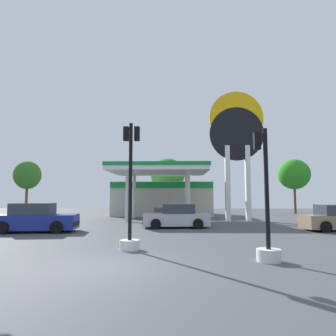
{
  "coord_description": "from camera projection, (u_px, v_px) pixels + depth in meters",
  "views": [
    {
      "loc": [
        2.0,
        -8.82,
        2.01
      ],
      "look_at": [
        1.25,
        15.69,
        4.38
      ],
      "focal_mm": 32.27,
      "sensor_mm": 36.0,
      "label": 1
    }
  ],
  "objects": [
    {
      "name": "tree_0",
      "position": [
        27.0,
        175.0,
        37.63
      ],
      "size": [
        3.29,
        3.29,
        6.5
      ],
      "color": "brown",
      "rests_on": "ground"
    },
    {
      "name": "car_1",
      "position": [
        176.0,
        217.0,
        19.94
      ],
      "size": [
        4.46,
        2.25,
        1.55
      ],
      "color": "black",
      "rests_on": "ground"
    },
    {
      "name": "station_pole_sign",
      "position": [
        237.0,
        138.0,
        26.6
      ],
      "size": [
        4.76,
        0.56,
        11.39
      ],
      "color": "white",
      "rests_on": "ground"
    },
    {
      "name": "car_0",
      "position": [
        35.0,
        219.0,
        17.47
      ],
      "size": [
        4.84,
        2.58,
        1.66
      ],
      "color": "black",
      "rests_on": "ground"
    },
    {
      "name": "ground_plane",
      "position": [
        108.0,
        267.0,
        8.64
      ],
      "size": [
        90.0,
        90.0,
        0.0
      ],
      "primitive_type": "plane",
      "color": "#47474C",
      "rests_on": "ground"
    },
    {
      "name": "traffic_signal_0",
      "position": [
        267.0,
        227.0,
        9.54
      ],
      "size": [
        0.75,
        0.75,
        4.24
      ],
      "color": "silver",
      "rests_on": "ground"
    },
    {
      "name": "tree_2",
      "position": [
        294.0,
        174.0,
        37.16
      ],
      "size": [
        3.84,
        3.84,
        6.66
      ],
      "color": "brown",
      "rests_on": "ground"
    },
    {
      "name": "gas_station",
      "position": [
        163.0,
        196.0,
        33.44
      ],
      "size": [
        10.67,
        14.59,
        4.83
      ],
      "color": "beige",
      "rests_on": "ground"
    },
    {
      "name": "tree_1",
      "position": [
        168.0,
        174.0,
        39.46
      ],
      "size": [
        4.53,
        4.53,
        7.05
      ],
      "color": "brown",
      "rests_on": "ground"
    },
    {
      "name": "traffic_signal_2",
      "position": [
        130.0,
        208.0,
        11.7
      ],
      "size": [
        0.76,
        0.76,
        4.93
      ],
      "color": "silver",
      "rests_on": "ground"
    }
  ]
}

